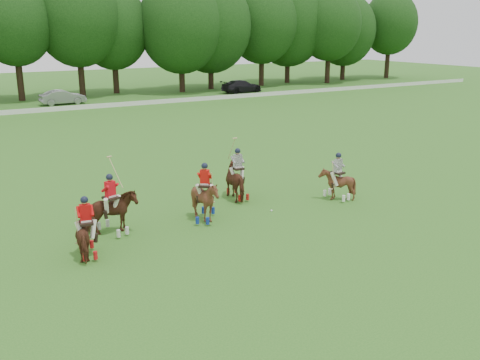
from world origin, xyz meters
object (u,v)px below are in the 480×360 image
polo_red_a (87,235)px  car_right (242,86)px  polo_red_c (205,200)px  polo_ball (271,211)px  polo_stripe_b (337,183)px  car_mid (63,97)px  polo_red_b (112,212)px  polo_stripe_a (238,181)px

polo_red_a → car_right: bearing=53.4°
polo_red_c → polo_ball: bearing=-8.7°
polo_red_a → polo_stripe_b: 11.52m
polo_red_a → polo_ball: polo_red_a is taller
car_mid → polo_red_a: (-8.07, -39.71, 0.02)m
car_right → polo_stripe_b: polo_stripe_b is taller
car_mid → polo_red_b: bearing=167.1°
polo_red_c → polo_red_a: bearing=-167.1°
car_right → polo_red_a: 49.48m
car_right → polo_stripe_a: 42.69m
polo_red_a → polo_red_c: size_ratio=0.89×
polo_red_b → polo_stripe_b: 10.18m
polo_red_b → polo_red_c: 3.73m
car_mid → polo_red_b: polo_red_b is taller
polo_stripe_a → car_mid: bearing=89.4°
polo_ball → car_mid: bearing=89.9°
polo_red_a → polo_ball: bearing=5.1°
polo_red_c → car_right: bearing=57.6°
polo_red_b → polo_stripe_a: bearing=12.4°
polo_stripe_a → polo_ball: (0.33, -2.32, -0.82)m
car_mid → polo_stripe_b: size_ratio=2.07×
car_mid → polo_stripe_a: polo_stripe_a is taller
car_mid → car_right: 21.45m
polo_red_b → polo_ball: size_ratio=32.19×
polo_stripe_a → polo_stripe_b: 4.53m
car_mid → polo_red_b: 38.65m
car_mid → polo_red_c: polo_red_c is taller
polo_red_a → polo_red_b: 2.15m
polo_red_b → polo_stripe_b: bearing=-5.8°
polo_stripe_b → polo_red_a: bearing=-176.9°
polo_red_c → polo_ball: 3.08m
car_mid → polo_ball: size_ratio=50.50×
car_mid → polo_stripe_a: 36.68m
car_mid → car_right: car_right is taller
polo_stripe_a → polo_ball: bearing=-82.0°
polo_red_b → car_mid: bearing=80.0°
polo_red_a → polo_red_c: polo_red_c is taller
polo_red_b → polo_ball: 6.74m
polo_red_a → polo_ball: (8.00, 0.71, -0.72)m
polo_red_b → polo_stripe_a: polo_stripe_a is taller
polo_red_b → polo_red_c: size_ratio=1.20×
car_right → polo_red_b: 47.34m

